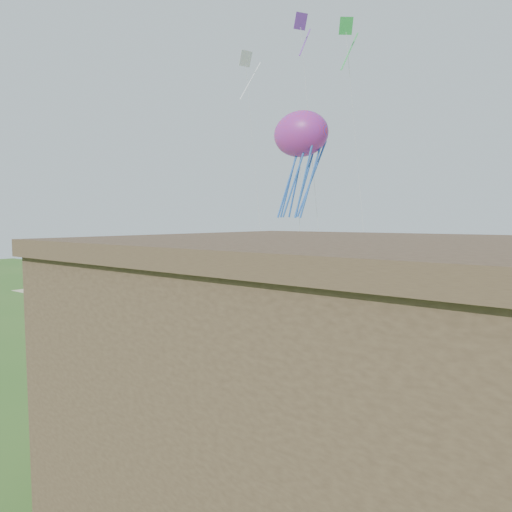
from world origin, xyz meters
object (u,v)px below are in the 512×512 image
object	(u,v)px
motel	(414,414)
picnic_table	(260,386)
chainlink_fence	(210,359)
octopus_kite	(301,163)

from	to	relation	value
motel	picnic_table	distance (m)	11.18
chainlink_fence	motel	bearing A→B (deg)	-28.30
chainlink_fence	picnic_table	bearing A→B (deg)	-13.67
chainlink_fence	motel	xyz separation A→B (m)	(13.00, -7.00, 2.95)
chainlink_fence	picnic_table	size ratio (longest dim) A/B	22.43
motel	octopus_kite	world-z (taller)	octopus_kite
octopus_kite	picnic_table	bearing A→B (deg)	-63.51
chainlink_fence	octopus_kite	world-z (taller)	octopus_kite
picnic_table	octopus_kite	distance (m)	17.23
picnic_table	chainlink_fence	bearing A→B (deg)	149.01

